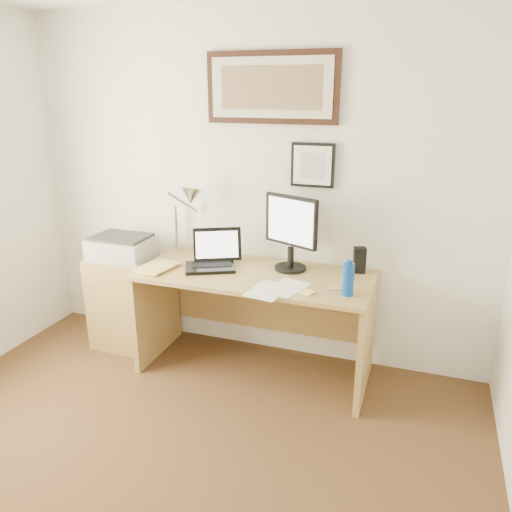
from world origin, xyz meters
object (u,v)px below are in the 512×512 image
at_px(water_bottle, 348,280).
at_px(lcd_monitor, 291,229).
at_px(laptop, 213,259).
at_px(printer, 122,247).
at_px(side_cabinet, 128,301).
at_px(book, 145,265).
at_px(desk, 258,300).

distance_m(water_bottle, lcd_monitor, 0.58).
distance_m(laptop, printer, 0.74).
height_order(side_cabinet, laptop, laptop).
xyz_separation_m(side_cabinet, lcd_monitor, (1.28, 0.10, 0.68)).
distance_m(book, printer, 0.32).
relative_size(side_cabinet, water_bottle, 3.62).
xyz_separation_m(book, desk, (0.77, 0.21, -0.25)).
xyz_separation_m(side_cabinet, book, (0.30, -0.18, 0.40)).
height_order(desk, printer, printer).
bearing_deg(printer, book, -27.03).
relative_size(side_cabinet, lcd_monitor, 1.40).
bearing_deg(lcd_monitor, book, -164.50).
bearing_deg(water_bottle, lcd_monitor, 144.82).
xyz_separation_m(desk, lcd_monitor, (0.21, 0.06, 0.53)).
bearing_deg(printer, desk, 3.60).
bearing_deg(laptop, lcd_monitor, 12.83).
bearing_deg(printer, laptop, 0.61).
height_order(desk, laptop, laptop).
distance_m(side_cabinet, desk, 1.08).
height_order(book, laptop, laptop).
distance_m(water_bottle, book, 1.44).
xyz_separation_m(water_bottle, laptop, (-0.98, 0.20, -0.04)).
distance_m(book, lcd_monitor, 1.06).
bearing_deg(side_cabinet, desk, 1.89).
height_order(water_bottle, desk, water_bottle).
height_order(lcd_monitor, printer, lcd_monitor).
xyz_separation_m(desk, printer, (-1.06, -0.07, 0.30)).
relative_size(side_cabinet, printer, 1.66).
relative_size(water_bottle, lcd_monitor, 0.39).
xyz_separation_m(desk, laptop, (-0.32, -0.06, 0.29)).
bearing_deg(laptop, printer, -179.39).
bearing_deg(water_bottle, desk, 158.86).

